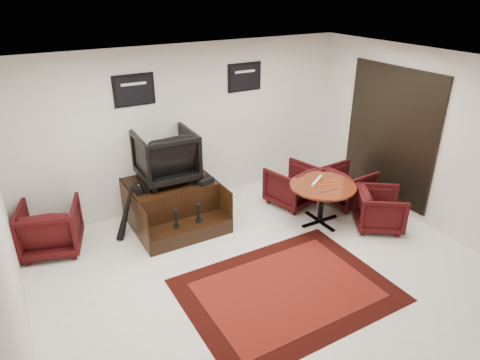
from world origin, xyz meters
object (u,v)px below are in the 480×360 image
at_px(table_chair_back, 292,184).
at_px(table_chair_corner, 380,208).
at_px(armchair_side, 50,225).
at_px(shine_podium, 173,204).
at_px(shine_chair, 166,154).
at_px(meeting_table, 322,189).
at_px(table_chair_window, 348,184).

xyz_separation_m(table_chair_back, table_chair_corner, (0.74, -1.39, -0.03)).
bearing_deg(armchair_side, table_chair_back, -172.03).
bearing_deg(table_chair_back, shine_podium, -26.58).
distance_m(shine_chair, meeting_table, 2.61).
xyz_separation_m(shine_podium, armchair_side, (-1.88, 0.11, 0.09)).
height_order(shine_chair, armchair_side, shine_chair).
xyz_separation_m(meeting_table, table_chair_back, (-0.02, 0.79, -0.22)).
bearing_deg(meeting_table, armchair_side, 161.19).
relative_size(table_chair_back, table_chair_corner, 1.08).
xyz_separation_m(armchair_side, table_chair_corner, (4.73, -1.97, -0.05)).
xyz_separation_m(meeting_table, table_chair_window, (0.86, 0.30, -0.23)).
height_order(shine_chair, table_chair_window, shine_chair).
xyz_separation_m(armchair_side, table_chair_window, (4.87, -1.06, -0.04)).
relative_size(table_chair_window, table_chair_corner, 1.04).
xyz_separation_m(shine_podium, table_chair_back, (2.11, -0.47, 0.06)).
bearing_deg(table_chair_back, meeting_table, 77.12).
bearing_deg(armchair_side, shine_podium, -167.07).
height_order(shine_podium, shine_chair, shine_chair).
bearing_deg(table_chair_back, table_chair_corner, 103.94).
relative_size(shine_podium, table_chair_corner, 1.96).
distance_m(armchair_side, table_chair_back, 4.03).
xyz_separation_m(meeting_table, table_chair_corner, (0.72, -0.60, -0.25)).
distance_m(meeting_table, table_chair_back, 0.82).
distance_m(shine_chair, table_chair_window, 3.28).
distance_m(meeting_table, table_chair_corner, 0.97).
relative_size(armchair_side, table_chair_back, 1.06).
height_order(shine_podium, armchair_side, armchair_side).
distance_m(shine_podium, shine_chair, 0.86).
distance_m(armchair_side, table_chair_window, 4.98).
xyz_separation_m(shine_chair, table_chair_window, (2.99, -1.10, -0.80)).
height_order(shine_podium, table_chair_window, table_chair_window).
bearing_deg(shine_podium, meeting_table, -30.65).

